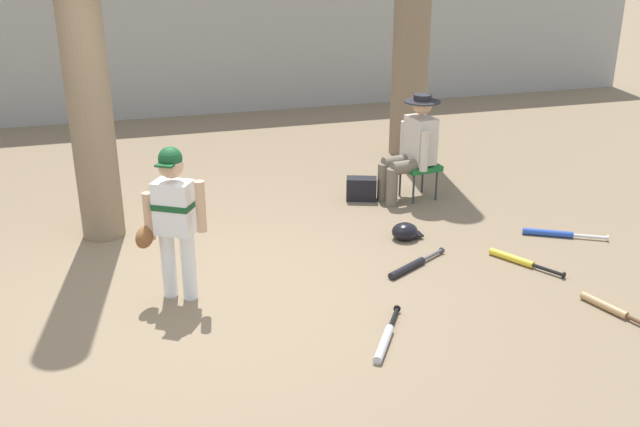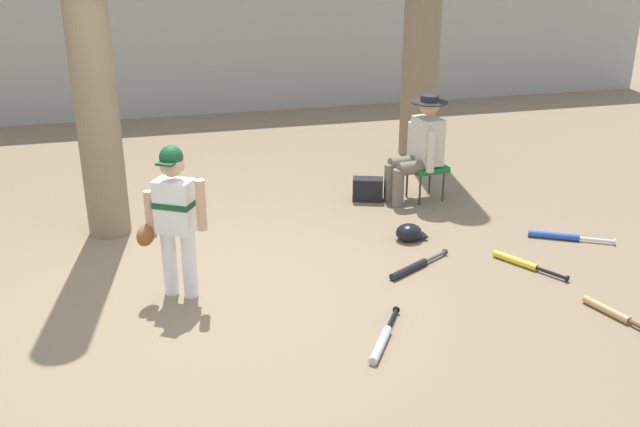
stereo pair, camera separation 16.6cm
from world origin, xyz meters
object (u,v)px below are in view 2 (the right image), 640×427
seated_spectator (419,146)px  bat_wood_tan (612,313)px  batting_helmet_black (409,233)px  folding_stool (426,168)px  bat_black_composite (413,267)px  bat_aluminum_silver (382,341)px  tree_near_player (86,21)px  young_ballplayer (173,213)px  bat_blue_youth (560,236)px  handbag_beside_stool (368,189)px  bat_yellow_trainer (521,262)px

seated_spectator → bat_wood_tan: seated_spectator is taller
bat_wood_tan → batting_helmet_black: bearing=118.5°
folding_stool → batting_helmet_black: (-0.61, -1.06, -0.29)m
bat_black_composite → bat_aluminum_silver: bearing=-121.9°
tree_near_player → young_ballplayer: size_ratio=3.73×
bat_blue_youth → bat_aluminum_silver: size_ratio=1.07×
young_ballplayer → tree_near_player: bearing=110.0°
seated_spectator → handbag_beside_stool: 0.76m
folding_stool → seated_spectator: 0.29m
seated_spectator → bat_black_composite: size_ratio=1.68×
folding_stool → bat_black_composite: bearing=-115.7°
bat_yellow_trainer → bat_blue_youth: (0.69, 0.44, 0.00)m
tree_near_player → young_ballplayer: (0.57, -1.56, -1.35)m
handbag_beside_stool → bat_black_composite: size_ratio=0.48×
bat_black_composite → batting_helmet_black: (0.22, 0.66, 0.04)m
handbag_beside_stool → tree_near_player: bearing=-175.7°
tree_near_player → bat_yellow_trainer: (3.64, -1.80, -2.07)m
bat_yellow_trainer → batting_helmet_black: 1.13m
tree_near_player → handbag_beside_stool: (2.84, 0.21, -1.97)m
tree_near_player → bat_wood_tan: tree_near_player is taller
young_ballplayer → seated_spectator: young_ballplayer is taller
young_ballplayer → bat_yellow_trainer: size_ratio=1.90×
folding_stool → bat_black_composite: 1.94m
young_ballplayer → bat_black_composite: 2.20m
young_ballplayer → bat_blue_youth: (3.76, 0.20, -0.71)m
bat_blue_youth → batting_helmet_black: size_ratio=2.39×
bat_black_composite → bat_wood_tan: (1.22, -1.18, 0.00)m
bat_aluminum_silver → young_ballplayer: bearing=139.5°
tree_near_player → bat_black_composite: 3.74m
folding_stool → seated_spectator: (-0.10, -0.01, 0.28)m
seated_spectator → bat_wood_tan: (0.49, -2.90, -0.61)m
folding_stool → bat_blue_youth: (0.85, -1.45, -0.33)m
bat_black_composite → bat_yellow_trainer: size_ratio=1.04×
handbag_beside_stool → bat_yellow_trainer: (0.80, -2.01, -0.10)m
tree_near_player → seated_spectator: tree_near_player is taller
bat_wood_tan → bat_blue_youth: bearing=72.5°
young_ballplayer → bat_yellow_trainer: 3.16m
tree_near_player → bat_yellow_trainer: bearing=-26.3°
bat_blue_youth → bat_aluminum_silver: bearing=-149.7°
bat_black_composite → bat_wood_tan: same height
young_ballplayer → bat_aluminum_silver: young_ballplayer is taller
tree_near_player → folding_stool: size_ratio=10.91×
young_ballplayer → handbag_beside_stool: 2.94m
folding_stool → bat_aluminum_silver: (-1.52, -2.83, -0.33)m
folding_stool → batting_helmet_black: size_ratio=1.43×
young_ballplayer → bat_black_composite: bearing=-2.2°
bat_aluminum_silver → batting_helmet_black: batting_helmet_black is taller
handbag_beside_stool → bat_aluminum_silver: 3.09m
bat_yellow_trainer → tree_near_player: bearing=153.7°
young_ballplayer → folding_stool: size_ratio=2.92×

